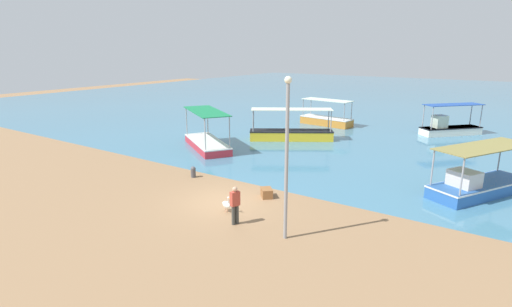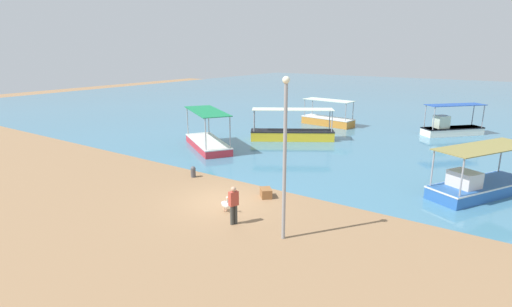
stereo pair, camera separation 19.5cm
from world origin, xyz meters
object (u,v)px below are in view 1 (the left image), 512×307
Objects in this scene: lamp_post at (287,152)px; cargo_crate at (267,193)px; fishing_boat_far_right at (291,133)px; fishing_boat_near_left at (207,142)px; mooring_bollard at (193,172)px; fishing_boat_near_right at (449,128)px; fishing_boat_far_left at (326,120)px; pelican at (227,204)px; fishing_boat_center at (478,184)px; fisherman_standing at (235,204)px.

lamp_post reaches higher than cargo_crate.
fishing_boat_far_right is at bearing 118.69° from lamp_post.
fishing_boat_near_left is 6.96m from mooring_bollard.
fishing_boat_near_right is 0.76× the size of fishing_boat_far_right.
cargo_crate is at bearing -65.86° from fishing_boat_far_right.
fishing_boat_far_right is 8.61× the size of cargo_crate.
fishing_boat_far_right reaches higher than fishing_boat_far_left.
lamp_post is 9.65m from mooring_bollard.
fishing_boat_near_left is 7.18m from fishing_boat_far_right.
lamp_post is 9.68× the size of mooring_bollard.
fishing_boat_near_left is 8.18× the size of cargo_crate.
fishing_boat_far_right reaches higher than pelican.
fishing_boat_far_right is 15.57m from pelican.
cargo_crate is (-4.91, -21.61, -0.40)m from fishing_boat_near_right.
fishing_boat_center is 7.65× the size of pelican.
fishing_boat_near_right is 23.64m from mooring_bollard.
fishing_boat_near_left is 0.97× the size of lamp_post.
lamp_post is (8.48, -15.50, 2.98)m from fishing_boat_far_right.
fishing_boat_center is 0.96× the size of lamp_post.
lamp_post is (-1.86, -25.00, 2.91)m from fishing_boat_near_right.
fisherman_standing is at bearing -129.49° from fishing_boat_center.
fishing_boat_far_right is (3.80, 6.09, 0.05)m from fishing_boat_near_left.
lamp_post is (-5.70, -9.80, 2.97)m from fishing_boat_center.
fishing_boat_far_right is 1.03× the size of lamp_post.
fishing_boat_near_right reaches higher than pelican.
mooring_bollard is at bearing -115.56° from fishing_boat_near_right.
fishing_boat_far_left is (-14.57, 13.37, -0.03)m from fishing_boat_center.
fisherman_standing reaches higher than mooring_bollard.
fishing_boat_center reaches higher than mooring_bollard.
mooring_bollard is at bearing 148.65° from pelican.
fishing_boat_far_left reaches higher than fisherman_standing.
fishing_boat_near_left reaches higher than fishing_boat_far_left.
fisherman_standing is at bearing -74.50° from fishing_boat_far_left.
fishing_boat_near_left is at bearing 124.49° from mooring_bollard.
pelican is 1.06× the size of cargo_crate.
fishing_boat_far_left is 6.62× the size of pelican.
fishing_boat_far_left is 24.99m from lamp_post.
mooring_bollard is (-8.34, 3.67, -3.19)m from lamp_post.
mooring_bollard is at bearing -156.43° from fishing_boat_center.
cargo_crate is at bearing 132.06° from lamp_post.
pelican is at bearing -76.60° from fishing_boat_far_left.
mooring_bollard is at bearing -89.31° from fishing_boat_far_right.
fishing_boat_far_left is (-0.39, 7.67, -0.02)m from fishing_boat_far_right.
cargo_crate is (5.29, -0.29, -0.12)m from mooring_bollard.
fishing_boat_far_left reaches higher than pelican.
cargo_crate is at bearing -102.80° from fishing_boat_near_right.
fishing_boat_far_right reaches higher than mooring_bollard.
fishing_boat_center is at bearing -21.90° from fishing_boat_far_right.
pelican is 0.13× the size of lamp_post.
fishing_boat_center is at bearing -75.81° from fishing_boat_near_right.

